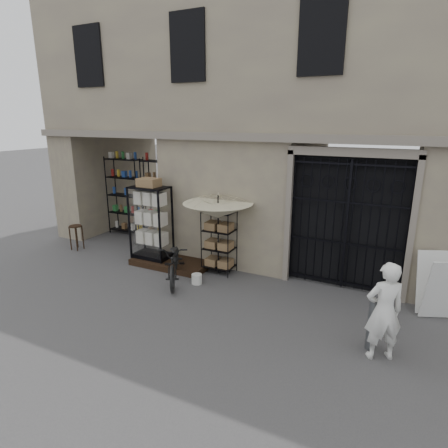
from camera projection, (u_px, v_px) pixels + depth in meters
The scene contains 15 objects.
ground at pixel (229, 313), 7.26m from camera, with size 80.00×80.00×0.00m, color #262629.
main_building at pixel (297, 84), 9.49m from camera, with size 14.00×4.00×9.00m, color gray.
shop_recess at pixel (134, 193), 11.18m from camera, with size 3.00×1.70×3.00m, color black.
shop_shelving at pixel (144, 198), 11.70m from camera, with size 2.70×0.50×2.50m, color black.
iron_gate at pixel (348, 222), 8.07m from camera, with size 2.50×0.21×3.00m.
step_platform at pixel (171, 263), 9.60m from camera, with size 2.00×0.90×0.15m, color black.
display_cabinet at pixel (151, 226), 9.56m from camera, with size 1.02×0.74×2.02m.
wire_rack at pixel (219, 241), 9.02m from camera, with size 0.72×0.52×1.63m.
market_umbrella at pixel (218, 206), 8.67m from camera, with size 1.82×1.84×2.33m.
white_bucket at pixel (197, 279), 8.54m from camera, with size 0.24×0.24×0.23m, color silver.
bicycle at pixel (176, 281), 8.72m from camera, with size 0.64×0.96×1.82m, color black.
wooden_stool at pixel (77, 237), 10.73m from camera, with size 0.42×0.42×0.71m.
steel_bollard at pixel (372, 325), 6.04m from camera, with size 0.16×0.16×0.86m, color slate.
shopkeeper at pixel (378, 357), 5.93m from camera, with size 0.59×1.61×0.38m, color white.
easel_sign at pixel (437, 286), 6.99m from camera, with size 0.78×0.83×1.21m.
Camera 1 is at (2.79, -5.89, 3.64)m, focal length 30.00 mm.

